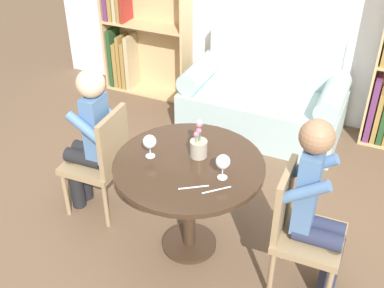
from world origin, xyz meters
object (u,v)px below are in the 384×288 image
(couch, at_px, (264,101))
(flower_vase, at_px, (199,146))
(chair_right, at_px, (299,227))
(bookshelf_left, at_px, (135,25))
(wine_glass_right, at_px, (223,162))
(wine_glass_left, at_px, (150,142))
(person_left, at_px, (89,138))
(person_right, at_px, (317,209))
(chair_left, at_px, (102,158))

(couch, height_order, flower_vase, flower_vase)
(chair_right, relative_size, flower_vase, 3.32)
(bookshelf_left, height_order, wine_glass_right, bookshelf_left)
(chair_right, bearing_deg, wine_glass_left, 89.55)
(wine_glass_left, xyz_separation_m, flower_vase, (0.29, 0.14, -0.03))
(couch, bearing_deg, person_left, -116.98)
(person_left, relative_size, flower_vase, 4.50)
(couch, bearing_deg, flower_vase, -89.16)
(chair_right, distance_m, flower_vase, 0.82)
(bookshelf_left, bearing_deg, chair_right, -41.45)
(wine_glass_left, distance_m, flower_vase, 0.32)
(couch, xyz_separation_m, person_left, (-0.86, -1.68, 0.34))
(person_right, bearing_deg, chair_left, 84.64)
(bookshelf_left, height_order, chair_right, bookshelf_left)
(chair_left, bearing_deg, wine_glass_left, 72.81)
(chair_right, bearing_deg, chair_left, 84.29)
(chair_right, height_order, person_right, person_right)
(wine_glass_left, distance_m, wine_glass_right, 0.52)
(bookshelf_left, bearing_deg, wine_glass_right, -48.98)
(chair_left, distance_m, chair_right, 1.54)
(flower_vase, bearing_deg, bookshelf_left, 129.41)
(chair_left, distance_m, person_right, 1.64)
(couch, relative_size, chair_left, 1.69)
(bookshelf_left, bearing_deg, person_left, -69.81)
(person_left, bearing_deg, flower_vase, 88.31)
(chair_right, height_order, person_left, person_left)
(person_left, height_order, wine_glass_left, person_left)
(bookshelf_left, distance_m, person_right, 3.20)
(person_left, distance_m, flower_vase, 0.90)
(chair_left, xyz_separation_m, person_right, (1.62, -0.12, 0.18))
(chair_right, distance_m, wine_glass_left, 1.10)
(person_left, bearing_deg, chair_left, 91.44)
(person_right, height_order, wine_glass_left, person_right)
(chair_left, xyz_separation_m, chair_right, (1.54, -0.12, 0.00))
(chair_left, relative_size, person_right, 0.71)
(couch, xyz_separation_m, wine_glass_right, (0.26, -1.83, 0.55))
(couch, distance_m, wine_glass_right, 1.93)
(chair_right, xyz_separation_m, person_right, (0.09, 0.00, 0.18))
(couch, relative_size, wine_glass_left, 9.39)
(person_right, height_order, flower_vase, person_right)
(wine_glass_left, height_order, flower_vase, flower_vase)
(chair_left, height_order, wine_glass_left, wine_glass_left)
(couch, bearing_deg, bookshelf_left, 170.22)
(person_right, distance_m, wine_glass_left, 1.14)
(person_left, relative_size, person_right, 0.96)
(wine_glass_right, bearing_deg, wine_glass_left, 177.72)
(chair_right, distance_m, wine_glass_right, 0.63)
(bookshelf_left, distance_m, person_left, 2.09)
(chair_right, bearing_deg, couch, 21.89)
(bookshelf_left, distance_m, wine_glass_left, 2.46)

